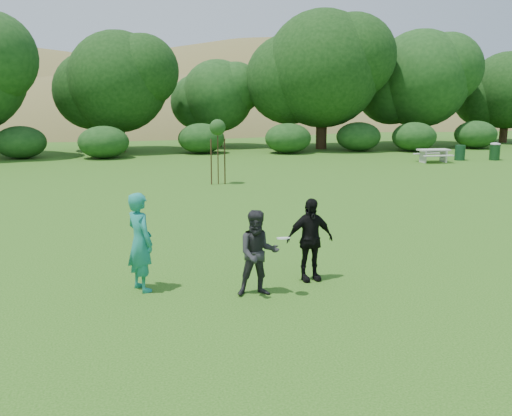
{
  "coord_description": "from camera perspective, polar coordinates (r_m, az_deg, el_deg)",
  "views": [
    {
      "loc": [
        -2.93,
        -10.98,
        4.03
      ],
      "look_at": [
        0.0,
        3.0,
        1.1
      ],
      "focal_mm": 40.0,
      "sensor_mm": 36.0,
      "label": 1
    }
  ],
  "objects": [
    {
      "name": "ground",
      "position": [
        12.06,
        2.96,
        -7.95
      ],
      "size": [
        120.0,
        120.0,
        0.0
      ],
      "primitive_type": "plane",
      "color": "#19470C",
      "rests_on": "ground"
    },
    {
      "name": "player_teal",
      "position": [
        11.85,
        -11.5,
        -3.35
      ],
      "size": [
        0.78,
        0.89,
        2.04
      ],
      "primitive_type": "imported",
      "rotation": [
        0.0,
        0.0,
        2.06
      ],
      "color": "#1C8074",
      "rests_on": "ground"
    },
    {
      "name": "player_grey",
      "position": [
        11.36,
        0.22,
        -4.55
      ],
      "size": [
        0.88,
        0.7,
        1.74
      ],
      "primitive_type": "imported",
      "rotation": [
        0.0,
        0.0,
        -0.05
      ],
      "color": "#242426",
      "rests_on": "ground"
    },
    {
      "name": "player_black",
      "position": [
        12.31,
        5.39,
        -3.16
      ],
      "size": [
        1.1,
        0.55,
        1.81
      ],
      "primitive_type": "imported",
      "rotation": [
        0.0,
        0.0,
        0.11
      ],
      "color": "black",
      "rests_on": "ground"
    },
    {
      "name": "trash_can_near",
      "position": [
        36.18,
        19.72,
        5.23
      ],
      "size": [
        0.6,
        0.6,
        0.9
      ],
      "primitive_type": "cylinder",
      "color": "#163C22",
      "rests_on": "ground"
    },
    {
      "name": "frisbee",
      "position": [
        11.2,
        2.76,
        -3.03
      ],
      "size": [
        0.27,
        0.27,
        0.07
      ],
      "color": "white",
      "rests_on": "ground"
    },
    {
      "name": "sapling",
      "position": [
        25.02,
        -3.86,
        7.87
      ],
      "size": [
        0.7,
        0.7,
        2.85
      ],
      "color": "#3D2618",
      "rests_on": "ground"
    },
    {
      "name": "picnic_table",
      "position": [
        34.6,
        17.32,
        5.24
      ],
      "size": [
        1.8,
        1.48,
        0.76
      ],
      "color": "#BBBAAD",
      "rests_on": "ground"
    },
    {
      "name": "trash_can_lidded",
      "position": [
        36.99,
        22.77,
        5.28
      ],
      "size": [
        0.6,
        0.6,
        1.05
      ],
      "color": "#14381A",
      "rests_on": "ground"
    },
    {
      "name": "hillside",
      "position": [
        81.06,
        -9.93,
        0.02
      ],
      "size": [
        150.0,
        72.0,
        52.0
      ],
      "color": "olive",
      "rests_on": "ground"
    },
    {
      "name": "tree_row",
      "position": [
        40.15,
        -3.09,
        12.77
      ],
      "size": [
        53.92,
        10.38,
        9.62
      ],
      "color": "#3A2616",
      "rests_on": "ground"
    }
  ]
}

